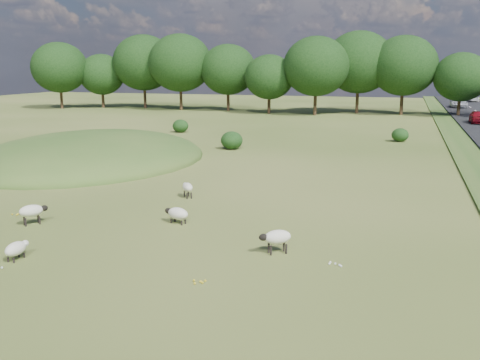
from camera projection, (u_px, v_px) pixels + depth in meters
name	position (u px, v px, depth m)	size (l,w,h in m)	color
ground	(274.00, 151.00, 43.37)	(160.00, 160.00, 0.00)	#39541A
mound	(90.00, 160.00, 39.34)	(16.00, 20.00, 4.00)	#33561E
treeline	(326.00, 67.00, 75.42)	(96.28, 14.66, 11.70)	black
shrubs	(256.00, 134.00, 48.82)	(23.47, 11.02, 1.48)	black
sheep_0	(32.00, 211.00, 23.19)	(1.07, 1.20, 0.89)	beige
sheep_1	(187.00, 187.00, 27.97)	(0.95, 1.08, 0.80)	beige
sheep_2	(16.00, 249.00, 19.02)	(0.50, 1.13, 0.66)	beige
sheep_3	(177.00, 213.00, 23.41)	(1.29, 0.81, 0.72)	beige
sheep_4	(277.00, 237.00, 19.61)	(1.25, 1.01, 0.90)	beige
car_3	(473.00, 98.00, 99.08)	(1.88, 4.61, 1.34)	silver
car_4	(459.00, 103.00, 85.13)	(2.40, 5.22, 1.45)	silver
car_7	(478.00, 117.00, 61.79)	(1.71, 4.26, 1.45)	maroon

